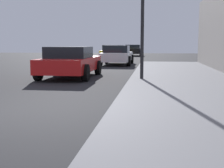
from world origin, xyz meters
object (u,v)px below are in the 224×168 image
object	(u,v)px
car_white	(117,55)
car_black	(133,50)
car_red	(70,62)
car_yellow	(113,52)

from	to	relation	value
car_white	car_black	distance (m)	15.26
car_red	car_white	world-z (taller)	same
car_yellow	car_black	world-z (taller)	same
car_red	car_yellow	size ratio (longest dim) A/B	0.99
car_red	car_white	bearing A→B (deg)	82.76
car_red	car_yellow	distance (m)	13.99
car_yellow	car_black	bearing A→B (deg)	83.20
car_white	car_black	world-z (taller)	same
car_red	car_yellow	xyz separation A→B (m)	(-0.02, 13.99, -0.00)
car_white	car_black	size ratio (longest dim) A/B	1.05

